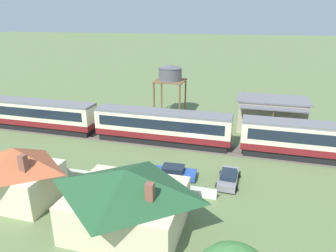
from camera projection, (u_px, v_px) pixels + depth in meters
ground_plane at (197, 149)px, 37.30m from camera, size 600.00×600.00×0.00m
passenger_train at (164, 126)px, 38.30m from camera, size 55.24×3.09×4.28m
railway_track at (186, 145)px, 38.38m from camera, size 122.82×3.60×0.04m
station_building at (271, 114)px, 42.89m from camera, size 9.75×6.92×4.72m
water_tower at (170, 74)px, 48.55m from camera, size 4.77×4.77×8.33m
cottage_terracotta_roof at (17, 173)px, 26.00m from camera, size 6.97×5.50×5.01m
cottage_dark_green_roof_2 at (127, 198)px, 22.42m from camera, size 9.01×7.35×4.98m
picket_fence_front at (60, 172)px, 30.60m from camera, size 32.02×0.06×1.05m
parked_car_blue at (174, 172)px, 30.33m from camera, size 4.47×2.12×1.25m
parked_car_grey at (228, 178)px, 29.28m from camera, size 2.23×4.32×1.22m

